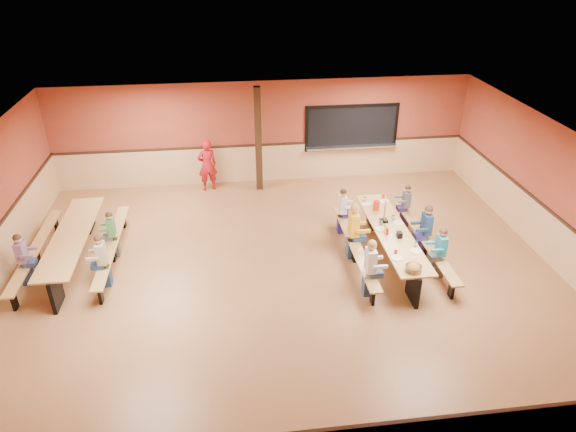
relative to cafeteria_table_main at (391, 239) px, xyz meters
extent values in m
plane|color=brown|center=(-2.45, -0.33, -0.53)|extent=(12.00, 12.00, 0.00)
cube|color=brown|center=(-2.45, 4.67, 0.97)|extent=(12.00, 0.04, 3.00)
cube|color=brown|center=(-2.45, -5.33, 0.97)|extent=(12.00, 0.04, 3.00)
cube|color=brown|center=(3.55, -0.33, 0.97)|extent=(0.04, 10.00, 3.00)
cube|color=white|center=(-2.45, -0.33, 2.47)|extent=(12.00, 10.00, 0.04)
cube|color=black|center=(0.15, 4.64, 1.02)|extent=(2.60, 0.06, 1.20)
cube|color=silver|center=(0.15, 4.55, 0.45)|extent=(2.70, 0.28, 0.06)
cube|color=black|center=(-2.65, 4.07, 0.97)|extent=(0.18, 0.18, 3.00)
cube|color=#AE8245|center=(0.00, 0.00, 0.19)|extent=(0.75, 3.60, 0.04)
cube|color=black|center=(0.00, -1.55, -0.18)|extent=(0.08, 0.60, 0.70)
cube|color=black|center=(0.00, 1.55, -0.18)|extent=(0.08, 0.60, 0.70)
cube|color=#AE8245|center=(-0.83, 0.00, -0.09)|extent=(0.26, 3.60, 0.04)
cube|color=black|center=(-0.83, 0.00, -0.32)|extent=(0.06, 0.18, 0.41)
cube|color=#AE8245|center=(0.83, 0.00, -0.09)|extent=(0.26, 3.60, 0.04)
cube|color=black|center=(0.83, 0.00, -0.32)|extent=(0.06, 0.18, 0.41)
cube|color=#AE8245|center=(-7.06, 0.72, 0.19)|extent=(0.75, 3.60, 0.04)
cube|color=black|center=(-7.06, -0.83, -0.18)|extent=(0.08, 0.60, 0.70)
cube|color=black|center=(-7.06, 2.27, -0.18)|extent=(0.08, 0.60, 0.70)
cube|color=#AE8245|center=(-7.89, 0.72, -0.09)|extent=(0.26, 3.60, 0.04)
cube|color=black|center=(-7.89, 0.72, -0.32)|extent=(0.06, 0.18, 0.41)
cube|color=#AE8245|center=(-6.24, 0.72, -0.09)|extent=(0.26, 3.60, 0.04)
cube|color=black|center=(-6.24, 0.72, -0.32)|extent=(0.06, 0.18, 0.41)
imported|color=#AB131D|center=(-4.13, 4.22, 0.23)|extent=(0.63, 0.49, 1.51)
cylinder|color=red|center=(-0.07, 1.03, 0.32)|extent=(0.16, 0.16, 0.22)
cube|color=black|center=(0.07, -0.30, 0.28)|extent=(0.10, 0.14, 0.13)
cylinder|color=yellow|center=(-0.15, -0.03, 0.30)|extent=(0.06, 0.06, 0.17)
cylinder|color=#B2140F|center=(-0.16, -0.16, 0.30)|extent=(0.06, 0.06, 0.17)
cube|color=black|center=(-0.06, 0.41, 0.24)|extent=(0.16, 0.16, 0.06)
cube|color=#AE8245|center=(-0.06, 0.41, 0.52)|extent=(0.02, 0.09, 0.50)
camera|label=1|loc=(-3.54, -9.50, 5.99)|focal=32.00mm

